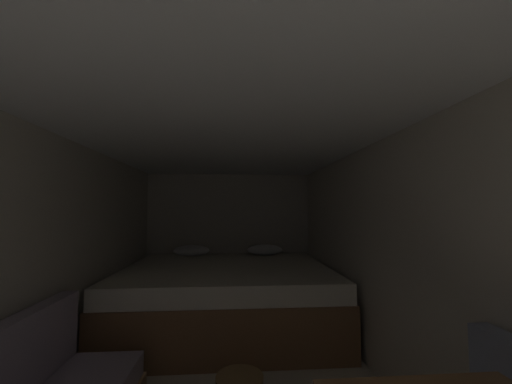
# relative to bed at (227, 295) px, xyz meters

# --- Properties ---
(wall_back) EXTENTS (2.68, 0.05, 2.00)m
(wall_back) POSITION_rel_bed_xyz_m (0.00, 1.10, 0.63)
(wall_back) COLOR beige
(wall_back) RESTS_ON ground
(wall_left) EXTENTS (0.05, 4.97, 2.00)m
(wall_left) POSITION_rel_bed_xyz_m (-1.31, -1.42, 0.63)
(wall_left) COLOR beige
(wall_left) RESTS_ON ground
(wall_right) EXTENTS (0.05, 4.97, 2.00)m
(wall_right) POSITION_rel_bed_xyz_m (1.31, -1.42, 0.63)
(wall_right) COLOR beige
(wall_right) RESTS_ON ground
(ceiling_slab) EXTENTS (2.68, 4.97, 0.05)m
(ceiling_slab) POSITION_rel_bed_xyz_m (0.00, -1.42, 1.65)
(ceiling_slab) COLOR white
(ceiling_slab) RESTS_ON wall_left
(bed) EXTENTS (2.46, 2.07, 0.89)m
(bed) POSITION_rel_bed_xyz_m (0.00, 0.00, 0.00)
(bed) COLOR brown
(bed) RESTS_ON ground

